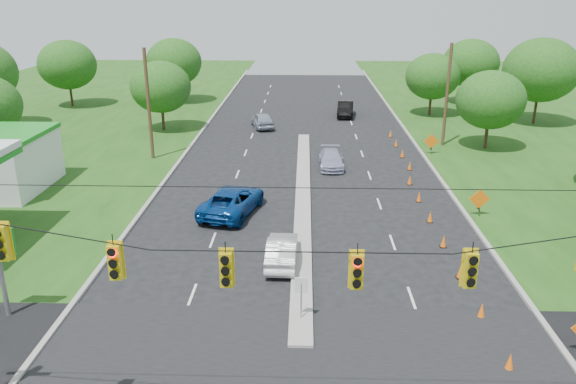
{
  "coord_description": "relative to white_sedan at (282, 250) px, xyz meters",
  "views": [
    {
      "loc": [
        0.07,
        -14.44,
        13.1
      ],
      "look_at": [
        -0.8,
        14.3,
        2.8
      ],
      "focal_mm": 35.0,
      "sensor_mm": 36.0,
      "label": 1
    }
  ],
  "objects": [
    {
      "name": "cone_7",
      "position": [
        9.28,
        16.15,
        -0.35
      ],
      "size": [
        0.32,
        0.32,
        0.7
      ],
      "primitive_type": "cone",
      "color": "orange",
      "rests_on": "ground"
    },
    {
      "name": "cone_6",
      "position": [
        8.68,
        12.65,
        -0.35
      ],
      "size": [
        0.32,
        0.32,
        0.7
      ],
      "primitive_type": "cone",
      "color": "orange",
      "rests_on": "ground"
    },
    {
      "name": "white_sedan",
      "position": [
        0.0,
        0.0,
        0.0
      ],
      "size": [
        1.57,
        4.29,
        1.4
      ],
      "primitive_type": "imported",
      "rotation": [
        0.0,
        0.0,
        3.12
      ],
      "color": "silver",
      "rests_on": "ground"
    },
    {
      "name": "cone_9",
      "position": [
        9.28,
        23.15,
        -0.35
      ],
      "size": [
        0.32,
        0.32,
        0.7
      ],
      "primitive_type": "cone",
      "color": "orange",
      "rests_on": "ground"
    },
    {
      "name": "median",
      "position": [
        1.02,
        9.65,
        -0.7
      ],
      "size": [
        1.0,
        34.0,
        0.18
      ],
      "primitive_type": "cube",
      "color": "gray",
      "rests_on": "ground"
    },
    {
      "name": "cone_10",
      "position": [
        9.28,
        26.65,
        -0.35
      ],
      "size": [
        0.32,
        0.32,
        0.7
      ],
      "primitive_type": "cone",
      "color": "orange",
      "rests_on": "ground"
    },
    {
      "name": "curb_left",
      "position": [
        -9.08,
        18.65,
        -0.7
      ],
      "size": [
        0.25,
        110.0,
        0.16
      ],
      "primitive_type": "cube",
      "color": "gray",
      "rests_on": "ground"
    },
    {
      "name": "blue_pickup",
      "position": [
        -3.38,
        6.77,
        0.13
      ],
      "size": [
        4.08,
        6.44,
        1.66
      ],
      "primitive_type": "imported",
      "rotation": [
        0.0,
        0.0,
        2.9
      ],
      "color": "navy",
      "rests_on": "ground"
    },
    {
      "name": "silver_car_oncoming",
      "position": [
        -3.23,
        30.21,
        0.07
      ],
      "size": [
        2.93,
        4.86,
        1.55
      ],
      "primitive_type": "imported",
      "rotation": [
        0.0,
        0.0,
        3.4
      ],
      "color": "#8E95AB",
      "rests_on": "ground"
    },
    {
      "name": "cone_0",
      "position": [
        8.68,
        -8.35,
        -0.35
      ],
      "size": [
        0.32,
        0.32,
        0.7
      ],
      "primitive_type": "cone",
      "color": "orange",
      "rests_on": "ground"
    },
    {
      "name": "work_sign_1",
      "position": [
        11.82,
        6.65,
        0.39
      ],
      "size": [
        1.27,
        0.58,
        1.37
      ],
      "color": "black",
      "rests_on": "ground"
    },
    {
      "name": "signal_span",
      "position": [
        0.97,
        -12.35,
        4.27
      ],
      "size": [
        25.6,
        0.32,
        9.0
      ],
      "color": "#422D1C",
      "rests_on": "ground"
    },
    {
      "name": "tree_6",
      "position": [
        -14.98,
        43.65,
        4.26
      ],
      "size": [
        6.72,
        6.72,
        7.84
      ],
      "color": "black",
      "rests_on": "ground"
    },
    {
      "name": "tree_11",
      "position": [
        21.02,
        43.65,
        4.26
      ],
      "size": [
        6.72,
        6.72,
        7.84
      ],
      "color": "black",
      "rests_on": "ground"
    },
    {
      "name": "cone_3",
      "position": [
        8.68,
        2.15,
        -0.35
      ],
      "size": [
        0.32,
        0.32,
        0.7
      ],
      "primitive_type": "cone",
      "color": "orange",
      "rests_on": "ground"
    },
    {
      "name": "cone_2",
      "position": [
        8.68,
        -1.35,
        -0.35
      ],
      "size": [
        0.32,
        0.32,
        0.7
      ],
      "primitive_type": "cone",
      "color": "orange",
      "rests_on": "ground"
    },
    {
      "name": "silver_car_far",
      "position": [
        3.21,
        16.73,
        -0.04
      ],
      "size": [
        1.88,
        4.55,
        1.32
      ],
      "primitive_type": "imported",
      "rotation": [
        0.0,
        0.0,
        0.01
      ],
      "color": "#9F9FC0",
      "rests_on": "ground"
    },
    {
      "name": "tree_9",
      "position": [
        17.02,
        22.65,
        3.64
      ],
      "size": [
        5.88,
        5.88,
        6.86
      ],
      "color": "black",
      "rests_on": "ground"
    },
    {
      "name": "cone_5",
      "position": [
        8.68,
        9.15,
        -0.35
      ],
      "size": [
        0.32,
        0.32,
        0.7
      ],
      "primitive_type": "cone",
      "color": "orange",
      "rests_on": "ground"
    },
    {
      "name": "tree_4",
      "position": [
        -26.98,
        40.65,
        4.26
      ],
      "size": [
        6.72,
        6.72,
        7.84
      ],
      "color": "black",
      "rests_on": "ground"
    },
    {
      "name": "curb_right",
      "position": [
        11.12,
        18.65,
        -0.7
      ],
      "size": [
        0.25,
        110.0,
        0.16
      ],
      "primitive_type": "cube",
      "color": "gray",
      "rests_on": "ground"
    },
    {
      "name": "cone_1",
      "position": [
        8.68,
        -4.85,
        -0.35
      ],
      "size": [
        0.32,
        0.32,
        0.7
      ],
      "primitive_type": "cone",
      "color": "orange",
      "rests_on": "ground"
    },
    {
      "name": "median_sign",
      "position": [
        1.02,
        -5.35,
        0.76
      ],
      "size": [
        0.55,
        0.06,
        2.05
      ],
      "color": "gray",
      "rests_on": "ground"
    },
    {
      "name": "utility_pole_far_left",
      "position": [
        -11.48,
        18.65,
        3.8
      ],
      "size": [
        0.28,
        0.28,
        9.0
      ],
      "primitive_type": "cylinder",
      "color": "#422D1C",
      "rests_on": "ground"
    },
    {
      "name": "cone_4",
      "position": [
        8.68,
        5.65,
        -0.35
      ],
      "size": [
        0.32,
        0.32,
        0.7
      ],
      "primitive_type": "cone",
      "color": "orange",
      "rests_on": "ground"
    },
    {
      "name": "work_sign_2",
      "position": [
        11.82,
        20.65,
        0.39
      ],
      "size": [
        1.27,
        0.58,
        1.37
      ],
      "color": "black",
      "rests_on": "ground"
    },
    {
      "name": "cone_8",
      "position": [
        9.28,
        19.65,
        -0.35
      ],
      "size": [
        0.32,
        0.32,
        0.7
      ],
      "primitive_type": "cone",
      "color": "orange",
      "rests_on": "ground"
    },
    {
      "name": "utility_pole_far_right",
      "position": [
        13.52,
        23.65,
        3.8
      ],
      "size": [
        0.28,
        0.28,
        9.0
      ],
      "primitive_type": "cylinder",
      "color": "#422D1C",
      "rests_on": "ground"
    },
    {
      "name": "tree_12",
      "position": [
        15.02,
        36.65,
        3.64
      ],
      "size": [
        5.88,
        5.88,
        6.86
      ],
      "color": "black",
      "rests_on": "ground"
    },
    {
      "name": "dark_car_receding",
      "position": [
        5.58,
        36.0,
        0.11
      ],
      "size": [
        2.11,
        5.04,
        1.62
      ],
      "primitive_type": "imported",
      "rotation": [
        0.0,
        0.0,
        -0.08
      ],
      "color": "black",
      "rests_on": "ground"
    },
    {
      "name": "tree_5",
      "position": [
        -12.98,
        28.65,
        3.64
      ],
      "size": [
        5.88,
        5.88,
        6.86
      ],
      "color": "black",
      "rests_on": "ground"
    },
    {
      "name": "tree_10",
      "position": [
        25.02,
        32.65,
        4.88
      ],
      "size": [
        7.56,
        7.56,
        8.82
      ],
      "color": "black",
      "rests_on": "ground"
    }
  ]
}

